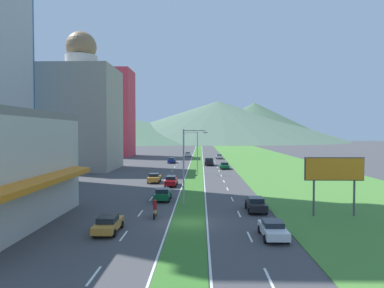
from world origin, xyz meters
The scene contains 47 objects.
ground_plane centered at (0.00, 0.00, 0.00)m, with size 600.00×600.00×0.00m, color #424244.
grass_median centered at (0.00, 60.00, 0.03)m, with size 3.20×240.00×0.06m, color #387028.
grass_verge_right centered at (20.60, 60.00, 0.03)m, with size 24.00×240.00×0.06m, color #477F33.
lane_dash_left_1 centered at (-5.10, -12.08, 0.01)m, with size 0.16×2.80×0.01m, color silver.
lane_dash_left_2 centered at (-5.10, -4.16, 0.01)m, with size 0.16×2.80×0.01m, color silver.
lane_dash_left_3 centered at (-5.10, 3.77, 0.01)m, with size 0.16×2.80×0.01m, color silver.
lane_dash_left_4 centered at (-5.10, 11.69, 0.01)m, with size 0.16×2.80×0.01m, color silver.
lane_dash_left_5 centered at (-5.10, 19.61, 0.01)m, with size 0.16×2.80×0.01m, color silver.
lane_dash_left_6 centered at (-5.10, 27.53, 0.01)m, with size 0.16×2.80×0.01m, color silver.
lane_dash_left_7 centered at (-5.10, 35.45, 0.01)m, with size 0.16×2.80×0.01m, color silver.
lane_dash_left_8 centered at (-5.10, 43.37, 0.01)m, with size 0.16×2.80×0.01m, color silver.
lane_dash_left_9 centered at (-5.10, 51.30, 0.01)m, with size 0.16×2.80×0.01m, color silver.
lane_dash_left_10 centered at (-5.10, 59.22, 0.01)m, with size 0.16×2.80×0.01m, color silver.
lane_dash_left_11 centered at (-5.10, 67.14, 0.01)m, with size 0.16×2.80×0.01m, color silver.
lane_dash_right_1 centered at (5.10, -12.08, 0.01)m, with size 0.16×2.80×0.01m, color silver.
lane_dash_right_2 centered at (5.10, -4.16, 0.01)m, with size 0.16×2.80×0.01m, color silver.
lane_dash_right_3 centered at (5.10, 3.77, 0.01)m, with size 0.16×2.80×0.01m, color silver.
lane_dash_right_4 centered at (5.10, 11.69, 0.01)m, with size 0.16×2.80×0.01m, color silver.
lane_dash_right_5 centered at (5.10, 19.61, 0.01)m, with size 0.16×2.80×0.01m, color silver.
lane_dash_right_6 centered at (5.10, 27.53, 0.01)m, with size 0.16×2.80×0.01m, color silver.
lane_dash_right_7 centered at (5.10, 35.45, 0.01)m, with size 0.16×2.80×0.01m, color silver.
lane_dash_right_8 centered at (5.10, 43.37, 0.01)m, with size 0.16×2.80×0.01m, color silver.
lane_dash_right_9 centered at (5.10, 51.30, 0.01)m, with size 0.16×2.80×0.01m, color silver.
lane_dash_right_10 centered at (5.10, 59.22, 0.01)m, with size 0.16×2.80×0.01m, color silver.
lane_dash_right_11 centered at (5.10, 67.14, 0.01)m, with size 0.16×2.80×0.01m, color silver.
edge_line_median_left centered at (-1.75, 60.00, 0.01)m, with size 0.16×240.00×0.01m, color silver.
edge_line_median_right centered at (1.75, 60.00, 0.01)m, with size 0.16×240.00×0.01m, color silver.
domed_building centered at (-25.64, 46.43, 12.56)m, with size 15.22×15.22×30.88m.
midrise_colored centered at (-29.28, 88.99, 14.90)m, with size 13.19×13.19×29.81m, color #D83847.
hill_far_left centered at (-71.57, 275.86, 11.03)m, with size 219.25×219.25×22.07m, color #47664C.
hill_far_center centered at (17.04, 298.38, 18.62)m, with size 232.20×232.20×37.25m, color #516B56.
hill_far_right centered at (50.14, 291.01, 17.55)m, with size 141.21×141.21×35.11m, color #47664C.
street_lamp_near centered at (-0.47, 7.36, 5.04)m, with size 2.80×0.28×8.74m.
street_lamp_mid centered at (0.14, 37.94, 4.90)m, with size 2.87×0.46×8.45m.
billboard_roadside centered at (14.43, 2.86, 4.50)m, with size 5.90×0.28×5.93m.
car_0 centered at (-6.61, 25.93, 0.78)m, with size 1.99×4.11×1.53m.
car_1 centered at (6.57, 47.97, 0.76)m, with size 2.03×4.73×1.48m.
car_2 centered at (-6.61, -3.20, 0.72)m, with size 1.88×4.36×1.39m.
car_3 centered at (-6.77, 62.51, 0.76)m, with size 1.94×4.54×1.46m.
car_4 centered at (-3.49, 22.39, 0.79)m, with size 1.85×4.77×1.56m.
car_5 centered at (7.02, 5.06, 0.75)m, with size 1.96×4.43×1.45m.
car_6 centered at (-3.54, 10.71, 0.76)m, with size 1.95×4.13×1.49m.
car_7 centered at (6.92, -4.38, 0.70)m, with size 1.92×4.31×1.33m.
car_8 centered at (6.92, 77.92, 0.74)m, with size 2.01×4.27×1.42m.
car_9 centered at (-3.29, 88.14, 0.78)m, with size 1.99×4.23×1.52m.
pickup_truck_0 centered at (3.23, 56.18, 0.98)m, with size 2.18×5.40×2.00m.
motorcycle_rider centered at (-3.34, 1.93, 0.75)m, with size 0.36×2.00×1.80m.
Camera 1 is at (1.17, -32.22, 8.43)m, focal length 32.89 mm.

